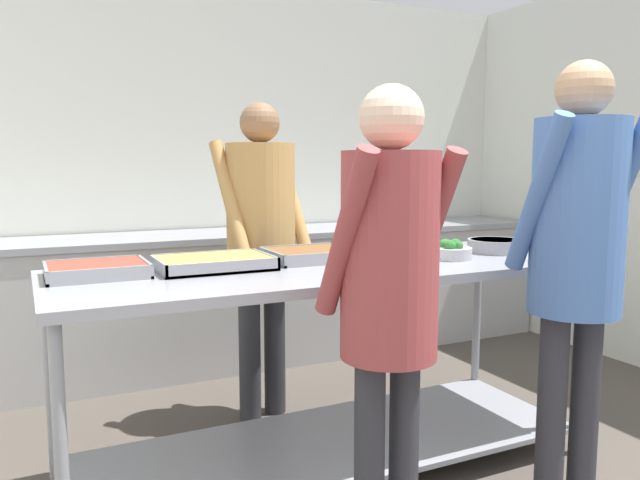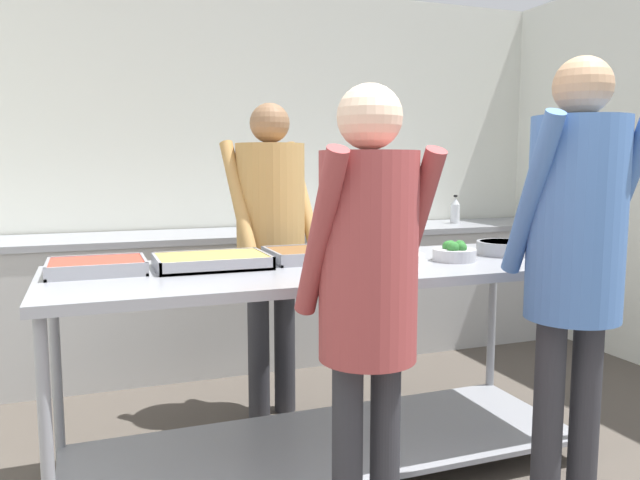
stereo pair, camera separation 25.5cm
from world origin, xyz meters
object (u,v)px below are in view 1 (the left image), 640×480
cook_behind_counter (261,227)px  water_bottle (428,210)px  plate_stack (396,257)px  serving_tray_greens (214,263)px  broccoli_bowl (451,251)px  serving_tray_roast (310,255)px  serving_tray_vegetables (97,270)px  sauce_pan (496,245)px  guest_serving_right (577,239)px  guest_serving_left (389,275)px

cook_behind_counter → water_bottle: bearing=29.2°
plate_stack → cook_behind_counter: bearing=118.4°
plate_stack → serving_tray_greens: bearing=170.5°
cook_behind_counter → water_bottle: (1.78, 1.00, -0.03)m
broccoli_bowl → serving_tray_roast: bearing=158.1°
serving_tray_roast → serving_tray_greens: bearing=-175.2°
serving_tray_roast → water_bottle: (1.74, 1.54, 0.05)m
serving_tray_vegetables → water_bottle: bearing=30.1°
sauce_pan → cook_behind_counter: cook_behind_counter is taller
serving_tray_greens → guest_serving_right: size_ratio=0.27×
broccoli_bowl → cook_behind_counter: 1.02m
serving_tray_vegetables → serving_tray_greens: 0.46m
serving_tray_greens → serving_tray_roast: 0.47m
serving_tray_roast → plate_stack: (0.35, -0.18, -0.01)m
plate_stack → guest_serving_left: (-0.46, -0.67, 0.06)m
sauce_pan → serving_tray_vegetables: bearing=175.5°
cook_behind_counter → broccoli_bowl: bearing=-50.7°
broccoli_bowl → guest_serving_left: bearing=-139.7°
serving_tray_vegetables → guest_serving_right: (1.64, -0.85, 0.13)m
serving_tray_roast → water_bottle: size_ratio=1.76×
serving_tray_roast → broccoli_bowl: bearing=-21.9°
guest_serving_left → cook_behind_counter: (0.07, 1.39, 0.03)m
plate_stack → water_bottle: (1.39, 1.71, 0.06)m
cook_behind_counter → serving_tray_roast: bearing=-85.9°
serving_tray_roast → serving_tray_vegetables: bearing=-179.3°
cook_behind_counter → guest_serving_left: bearing=-92.8°
serving_tray_roast → cook_behind_counter: cook_behind_counter is taller
serving_tray_greens → plate_stack: (0.82, -0.14, -0.01)m
serving_tray_roast → water_bottle: bearing=41.4°
serving_tray_greens → guest_serving_right: (1.18, -0.82, 0.13)m
plate_stack → water_bottle: size_ratio=1.09×
guest_serving_left → plate_stack: bearing=55.7°
serving_tray_roast → guest_serving_left: size_ratio=0.24×
serving_tray_roast → broccoli_bowl: size_ratio=1.99×
broccoli_bowl → water_bottle: 2.11m
serving_tray_vegetables → cook_behind_counter: bearing=31.9°
plate_stack → water_bottle: 2.21m
serving_tray_greens → sauce_pan: bearing=-4.8°
cook_behind_counter → sauce_pan: bearing=-35.4°
cook_behind_counter → serving_tray_greens: bearing=-126.3°
serving_tray_vegetables → sauce_pan: 1.88m
plate_stack → serving_tray_vegetables: bearing=172.6°
serving_tray_roast → sauce_pan: (0.95, -0.16, 0.01)m
serving_tray_greens → plate_stack: 0.83m
guest_serving_left → serving_tray_greens: bearing=114.0°
sauce_pan → guest_serving_right: 0.75m
plate_stack → cook_behind_counter: (-0.39, 0.72, 0.09)m
serving_tray_greens → guest_serving_left: (0.36, -0.81, 0.05)m
plate_stack → guest_serving_left: guest_serving_left is taller
serving_tray_vegetables → sauce_pan: (1.87, -0.15, 0.01)m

